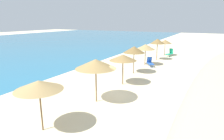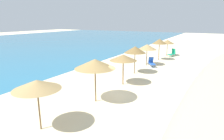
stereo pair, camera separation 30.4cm
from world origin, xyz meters
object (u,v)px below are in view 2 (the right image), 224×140
at_px(beach_umbrella_4, 95,64).
at_px(beach_umbrella_7, 147,47).
at_px(beach_umbrella_5, 123,58).
at_px(beach_umbrella_9, 168,42).
at_px(lounge_chair_1, 172,53).
at_px(beach_umbrella_8, 160,41).
at_px(lounge_chair_0, 152,63).
at_px(beach_umbrella_3, 37,85).
at_px(beach_umbrella_6, 135,50).

distance_m(beach_umbrella_4, beach_umbrella_7, 12.21).
bearing_deg(beach_umbrella_4, beach_umbrella_5, -0.90).
xyz_separation_m(beach_umbrella_9, lounge_chair_1, (-0.33, -0.88, -1.66)).
bearing_deg(lounge_chair_1, beach_umbrella_7, 97.91).
relative_size(beach_umbrella_8, lounge_chair_1, 2.01).
bearing_deg(beach_umbrella_7, lounge_chair_1, -10.60).
distance_m(beach_umbrella_5, lounge_chair_1, 15.83).
bearing_deg(beach_umbrella_7, lounge_chair_0, -113.02).
xyz_separation_m(beach_umbrella_3, beach_umbrella_6, (12.29, -0.04, 0.11)).
distance_m(beach_umbrella_6, beach_umbrella_8, 8.11).
distance_m(beach_umbrella_5, beach_umbrella_8, 11.96).
xyz_separation_m(beach_umbrella_8, lounge_chair_0, (-4.23, -0.35, -2.10)).
bearing_deg(beach_umbrella_4, beach_umbrella_6, 3.23).
relative_size(beach_umbrella_5, lounge_chair_0, 1.76).
bearing_deg(beach_umbrella_7, beach_umbrella_4, -177.15).
height_order(beach_umbrella_6, beach_umbrella_7, beach_umbrella_6).
distance_m(beach_umbrella_3, lounge_chair_0, 16.28).
bearing_deg(beach_umbrella_4, lounge_chair_0, -0.71).
height_order(beach_umbrella_4, beach_umbrella_8, beach_umbrella_4).
xyz_separation_m(beach_umbrella_4, beach_umbrella_7, (12.19, 0.61, -0.36)).
relative_size(beach_umbrella_7, lounge_chair_1, 1.76).
bearing_deg(beach_umbrella_6, lounge_chair_0, -8.77).
height_order(beach_umbrella_6, lounge_chair_1, beach_umbrella_6).
height_order(beach_umbrella_5, beach_umbrella_6, beach_umbrella_6).
relative_size(beach_umbrella_5, lounge_chair_1, 1.78).
relative_size(beach_umbrella_3, beach_umbrella_7, 1.01).
relative_size(beach_umbrella_5, beach_umbrella_7, 1.01).
bearing_deg(beach_umbrella_6, beach_umbrella_3, 179.81).
xyz_separation_m(beach_umbrella_4, beach_umbrella_8, (16.10, 0.21, -0.04)).
bearing_deg(beach_umbrella_8, beach_umbrella_4, -179.27).
distance_m(beach_umbrella_4, lounge_chair_0, 12.06).
relative_size(beach_umbrella_7, beach_umbrella_9, 1.06).
bearing_deg(beach_umbrella_3, beach_umbrella_7, 0.40).
height_order(beach_umbrella_3, lounge_chair_1, beach_umbrella_3).
relative_size(beach_umbrella_3, lounge_chair_1, 1.79).
height_order(beach_umbrella_4, lounge_chair_0, beach_umbrella_4).
bearing_deg(lounge_chair_1, beach_umbrella_8, 93.10).
relative_size(lounge_chair_0, lounge_chair_1, 1.01).
height_order(beach_umbrella_6, beach_umbrella_8, beach_umbrella_8).
bearing_deg(lounge_chair_1, beach_umbrella_5, 105.73).
distance_m(beach_umbrella_8, beach_umbrella_9, 4.10).
bearing_deg(lounge_chair_1, beach_umbrella_9, -1.91).
relative_size(beach_umbrella_6, beach_umbrella_8, 0.96).
xyz_separation_m(beach_umbrella_5, lounge_chair_1, (15.70, -0.76, -1.86)).
distance_m(beach_umbrella_6, lounge_chair_0, 4.40).
xyz_separation_m(beach_umbrella_7, lounge_chair_0, (-0.32, -0.75, -1.77)).
xyz_separation_m(beach_umbrella_4, beach_umbrella_5, (4.14, -0.07, -0.27)).
relative_size(beach_umbrella_3, lounge_chair_0, 1.76).
bearing_deg(beach_umbrella_6, lounge_chair_1, -6.15).
bearing_deg(beach_umbrella_5, beach_umbrella_9, 0.43).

